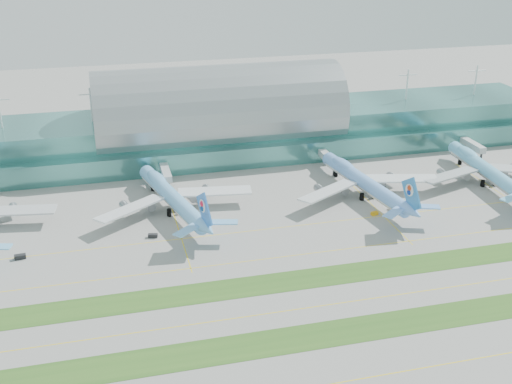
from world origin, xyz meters
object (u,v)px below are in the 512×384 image
object	(u,v)px
airliner_d	(486,169)
airliner_c	(363,181)
airliner_b	(172,196)
terminal	(219,125)

from	to	relation	value
airliner_d	airliner_c	bearing A→B (deg)	-176.04
airliner_b	airliner_c	xyz separation A→B (m)	(79.88, -4.33, 0.02)
terminal	airliner_d	xyz separation A→B (m)	(105.64, -67.64, -7.92)
airliner_c	airliner_d	size ratio (longest dim) A/B	1.01
terminal	airliner_d	world-z (taller)	terminal
terminal	airliner_d	size ratio (longest dim) A/B	4.57
airliner_b	airliner_d	size ratio (longest dim) A/B	0.99
terminal	airliner_d	distance (m)	125.69
terminal	airliner_b	bearing A→B (deg)	-116.78
terminal	airliner_c	xyz separation A→B (m)	(47.89, -67.72, -7.87)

